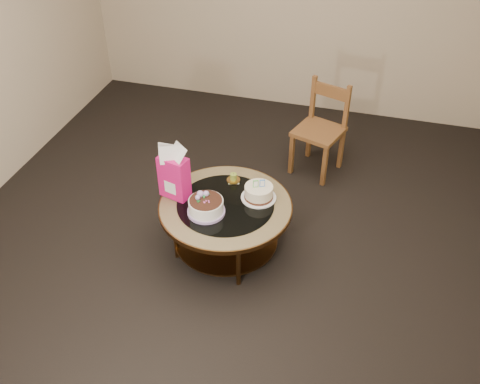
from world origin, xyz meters
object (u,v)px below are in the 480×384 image
(coffee_table, at_px, (226,212))
(dining_chair, at_px, (321,129))
(decorated_cake, at_px, (206,207))
(cream_cake, at_px, (259,193))
(gift_bag, at_px, (174,172))

(coffee_table, xyz_separation_m, dining_chair, (0.52, 1.30, 0.06))
(coffee_table, relative_size, decorated_cake, 3.62)
(cream_cake, xyz_separation_m, dining_chair, (0.30, 1.17, -0.07))
(cream_cake, bearing_deg, coffee_table, -173.19)
(decorated_cake, height_order, cream_cake, cream_cake)
(coffee_table, distance_m, dining_chair, 1.41)
(decorated_cake, xyz_separation_m, dining_chair, (0.63, 1.44, -0.07))
(cream_cake, bearing_deg, dining_chair, 51.30)
(coffee_table, distance_m, cream_cake, 0.29)
(gift_bag, distance_m, dining_chair, 1.62)
(coffee_table, distance_m, decorated_cake, 0.22)
(coffee_table, relative_size, cream_cake, 3.76)
(gift_bag, bearing_deg, cream_cake, 27.40)
(decorated_cake, xyz_separation_m, gift_bag, (-0.29, 0.13, 0.17))
(gift_bag, bearing_deg, decorated_cake, -9.65)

